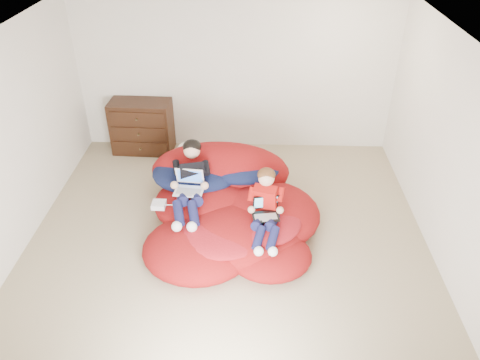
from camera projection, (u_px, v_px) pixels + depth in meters
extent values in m
cube|color=tan|center=(228.00, 246.00, 6.00)|extent=(5.10, 5.10, 0.25)
cube|color=silver|center=(235.00, 74.00, 7.35)|extent=(5.10, 0.02, 2.50)
cube|color=silver|center=(204.00, 339.00, 3.15)|extent=(5.10, 0.02, 2.50)
cube|color=silver|center=(6.00, 150.00, 5.32)|extent=(0.02, 5.10, 2.50)
cube|color=silver|center=(452.00, 157.00, 5.18)|extent=(0.02, 5.10, 2.50)
cube|color=white|center=(224.00, 42.00, 4.56)|extent=(5.10, 5.10, 0.02)
cube|color=#321A0D|center=(142.00, 127.00, 7.62)|extent=(0.99, 0.53, 0.87)
cube|color=#321A0D|center=(141.00, 148.00, 7.55)|extent=(0.87, 0.06, 0.21)
cylinder|color=#4C3F26|center=(140.00, 149.00, 7.54)|extent=(0.03, 0.06, 0.03)
cube|color=#321A0D|center=(139.00, 134.00, 7.41)|extent=(0.87, 0.06, 0.21)
cylinder|color=#4C3F26|center=(139.00, 134.00, 7.39)|extent=(0.03, 0.06, 0.03)
cube|color=#321A0D|center=(137.00, 119.00, 7.27)|extent=(0.87, 0.06, 0.21)
cylinder|color=#4C3F26|center=(137.00, 119.00, 7.25)|extent=(0.03, 0.06, 0.03)
ellipsoid|color=maroon|center=(207.00, 203.00, 6.21)|extent=(1.40, 1.25, 0.50)
ellipsoid|color=maroon|center=(265.00, 213.00, 6.05)|extent=(1.43, 1.39, 0.52)
ellipsoid|color=maroon|center=(238.00, 234.00, 5.74)|extent=(1.59, 1.27, 0.51)
ellipsoid|color=maroon|center=(198.00, 248.00, 5.58)|extent=(1.34, 1.22, 0.45)
ellipsoid|color=maroon|center=(270.00, 255.00, 5.50)|extent=(1.00, 0.91, 0.33)
ellipsoid|color=maroon|center=(220.00, 172.00, 6.52)|extent=(1.92, 0.85, 0.85)
ellipsoid|color=#121A41|center=(196.00, 173.00, 6.36)|extent=(1.19, 0.97, 0.30)
ellipsoid|color=#121A41|center=(240.00, 168.00, 6.38)|extent=(1.09, 0.76, 0.26)
ellipsoid|color=#A4171E|center=(261.00, 220.00, 5.70)|extent=(0.99, 0.99, 0.18)
ellipsoid|color=#A4171E|center=(222.00, 232.00, 5.58)|extent=(1.10, 0.99, 0.20)
ellipsoid|color=white|center=(191.00, 150.00, 6.60)|extent=(0.40, 0.25, 0.25)
cube|color=black|center=(191.00, 173.00, 6.03)|extent=(0.40, 0.48, 0.44)
sphere|color=tan|center=(192.00, 150.00, 6.02)|extent=(0.22, 0.22, 0.22)
ellipsoid|color=black|center=(192.00, 147.00, 6.02)|extent=(0.24, 0.23, 0.18)
cylinder|color=#121439|center=(182.00, 196.00, 5.84)|extent=(0.22, 0.37, 0.20)
cylinder|color=#121439|center=(179.00, 213.00, 5.60)|extent=(0.19, 0.36, 0.23)
sphere|color=white|center=(177.00, 226.00, 5.48)|extent=(0.13, 0.13, 0.13)
cylinder|color=#121439|center=(196.00, 197.00, 5.84)|extent=(0.22, 0.37, 0.20)
cylinder|color=#121439|center=(193.00, 214.00, 5.59)|extent=(0.19, 0.36, 0.23)
sphere|color=white|center=(192.00, 227.00, 5.48)|extent=(0.13, 0.13, 0.13)
cube|color=#B61410|center=(266.00, 200.00, 5.59)|extent=(0.32, 0.30, 0.43)
sphere|color=tan|center=(266.00, 178.00, 5.49)|extent=(0.19, 0.19, 0.19)
ellipsoid|color=#512E15|center=(266.00, 175.00, 5.49)|extent=(0.22, 0.20, 0.16)
cylinder|color=#121439|center=(259.00, 221.00, 5.52)|extent=(0.20, 0.33, 0.17)
cylinder|color=#121439|center=(259.00, 238.00, 5.31)|extent=(0.18, 0.32, 0.20)
sphere|color=white|center=(259.00, 251.00, 5.20)|extent=(0.11, 0.11, 0.11)
cylinder|color=#121439|center=(272.00, 221.00, 5.52)|extent=(0.20, 0.33, 0.17)
cylinder|color=#121439|center=(273.00, 238.00, 5.30)|extent=(0.18, 0.32, 0.20)
sphere|color=white|center=(273.00, 252.00, 5.20)|extent=(0.11, 0.11, 0.11)
cube|color=silver|center=(189.00, 191.00, 5.81)|extent=(0.38, 0.28, 0.01)
cube|color=gray|center=(189.00, 191.00, 5.80)|extent=(0.31, 0.17, 0.00)
cube|color=silver|center=(190.00, 176.00, 5.87)|extent=(0.36, 0.11, 0.24)
cube|color=#3A6CC7|center=(190.00, 176.00, 5.87)|extent=(0.32, 0.09, 0.20)
cube|color=black|center=(266.00, 217.00, 5.50)|extent=(0.34, 0.26, 0.01)
cube|color=gray|center=(266.00, 217.00, 5.48)|extent=(0.28, 0.16, 0.00)
cube|color=black|center=(266.00, 202.00, 5.55)|extent=(0.32, 0.12, 0.21)
cube|color=#4C98B2|center=(266.00, 202.00, 5.54)|extent=(0.28, 0.09, 0.17)
cube|color=silver|center=(159.00, 205.00, 5.84)|extent=(0.17, 0.17, 0.06)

